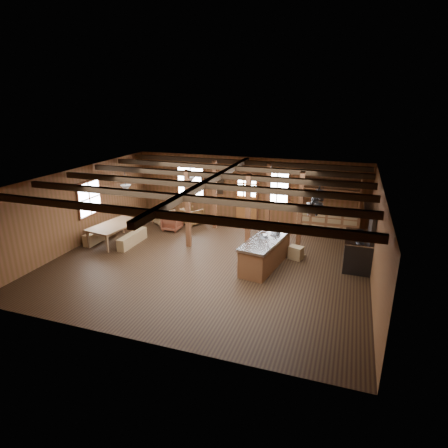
# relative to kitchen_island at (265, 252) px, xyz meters

# --- Properties ---
(room) EXTENTS (10.04, 9.04, 2.84)m
(room) POSITION_rel_kitchen_island_xyz_m (-1.80, -0.25, 0.92)
(room) COLOR black
(room) RESTS_ON ground
(ceiling_joists) EXTENTS (9.80, 8.82, 0.18)m
(ceiling_joists) POSITION_rel_kitchen_island_xyz_m (-1.80, -0.07, 2.20)
(ceiling_joists) COLOR black
(ceiling_joists) RESTS_ON ceiling
(timber_posts) EXTENTS (3.95, 2.35, 2.80)m
(timber_posts) POSITION_rel_kitchen_island_xyz_m (-1.28, 1.83, 0.92)
(timber_posts) COLOR #4F2C16
(timber_posts) RESTS_ON floor
(back_door) EXTENTS (1.02, 0.08, 2.15)m
(back_door) POSITION_rel_kitchen_island_xyz_m (-1.80, 4.20, 0.40)
(back_door) COLOR brown
(back_door) RESTS_ON floor
(window_back_left) EXTENTS (1.32, 0.06, 1.32)m
(window_back_left) POSITION_rel_kitchen_island_xyz_m (-4.40, 4.21, 1.12)
(window_back_left) COLOR white
(window_back_left) RESTS_ON wall_back
(window_back_right) EXTENTS (1.02, 0.06, 1.32)m
(window_back_right) POSITION_rel_kitchen_island_xyz_m (-0.50, 4.21, 1.12)
(window_back_right) COLOR white
(window_back_right) RESTS_ON wall_back
(window_left) EXTENTS (0.14, 1.24, 1.32)m
(window_left) POSITION_rel_kitchen_island_xyz_m (-6.76, 0.25, 1.12)
(window_left) COLOR white
(window_left) RESTS_ON wall_back
(notice_boards) EXTENTS (1.08, 0.03, 0.90)m
(notice_boards) POSITION_rel_kitchen_island_xyz_m (-3.30, 4.21, 1.16)
(notice_boards) COLOR beige
(notice_boards) RESTS_ON wall_back
(back_counter) EXTENTS (2.55, 0.60, 2.45)m
(back_counter) POSITION_rel_kitchen_island_xyz_m (1.60, 3.95, 0.12)
(back_counter) COLOR brown
(back_counter) RESTS_ON floor
(pendant_lamps) EXTENTS (1.86, 2.36, 0.66)m
(pendant_lamps) POSITION_rel_kitchen_island_xyz_m (-4.05, 0.75, 1.77)
(pendant_lamps) COLOR #2A2A2C
(pendant_lamps) RESTS_ON ceiling
(pot_rack) EXTENTS (0.44, 3.00, 0.46)m
(pot_rack) POSITION_rel_kitchen_island_xyz_m (1.46, 0.07, 1.78)
(pot_rack) COLOR #2A2A2C
(pot_rack) RESTS_ON ceiling
(kitchen_island) EXTENTS (1.27, 2.61, 1.20)m
(kitchen_island) POSITION_rel_kitchen_island_xyz_m (0.00, 0.00, 0.00)
(kitchen_island) COLOR brown
(kitchen_island) RESTS_ON floor
(step_stool) EXTENTS (0.58, 0.48, 0.44)m
(step_stool) POSITION_rel_kitchen_island_xyz_m (0.86, 0.87, -0.26)
(step_stool) COLOR olive
(step_stool) RESTS_ON floor
(commercial_range) EXTENTS (0.87, 1.69, 2.09)m
(commercial_range) POSITION_rel_kitchen_island_xyz_m (2.85, 0.99, 0.19)
(commercial_range) COLOR #2A2A2C
(commercial_range) RESTS_ON floor
(dining_table) EXTENTS (1.40, 2.14, 0.70)m
(dining_table) POSITION_rel_kitchen_island_xyz_m (-5.70, 0.22, -0.13)
(dining_table) COLOR brown
(dining_table) RESTS_ON floor
(bench_wall) EXTENTS (0.30, 1.60, 0.44)m
(bench_wall) POSITION_rel_kitchen_island_xyz_m (-6.45, 0.22, -0.26)
(bench_wall) COLOR olive
(bench_wall) RESTS_ON floor
(bench_aisle) EXTENTS (0.30, 1.59, 0.44)m
(bench_aisle) POSITION_rel_kitchen_island_xyz_m (-5.03, 0.22, -0.26)
(bench_aisle) COLOR olive
(bench_aisle) RESTS_ON floor
(armchair_a) EXTENTS (0.69, 0.71, 0.64)m
(armchair_a) POSITION_rel_kitchen_island_xyz_m (-4.36, 2.15, -0.16)
(armchair_a) COLOR brown
(armchair_a) RESTS_ON floor
(armchair_b) EXTENTS (1.01, 1.02, 0.70)m
(armchair_b) POSITION_rel_kitchen_island_xyz_m (-3.89, 3.09, -0.13)
(armchair_b) COLOR brown
(armchair_b) RESTS_ON floor
(armchair_c) EXTENTS (1.05, 1.05, 0.69)m
(armchair_c) POSITION_rel_kitchen_island_xyz_m (-5.02, 2.72, -0.13)
(armchair_c) COLOR brown
(armchair_c) RESTS_ON floor
(counter_pot) EXTENTS (0.33, 0.33, 0.20)m
(counter_pot) POSITION_rel_kitchen_island_xyz_m (0.12, 1.00, 0.56)
(counter_pot) COLOR silver
(counter_pot) RESTS_ON kitchen_island
(bowl) EXTENTS (0.28, 0.28, 0.06)m
(bowl) POSITION_rel_kitchen_island_xyz_m (-0.09, 0.17, 0.49)
(bowl) COLOR silver
(bowl) RESTS_ON kitchen_island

